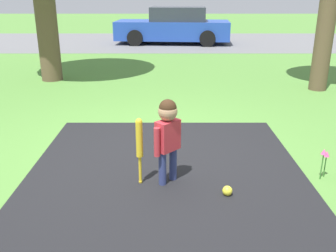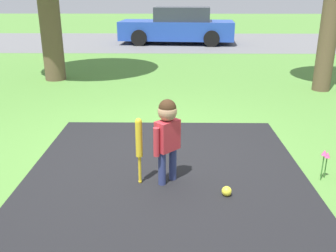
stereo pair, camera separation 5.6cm
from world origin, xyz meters
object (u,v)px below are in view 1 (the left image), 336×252
(baseball_bat, at_px, (140,142))
(parked_car, at_px, (174,27))
(child, at_px, (168,130))
(fire_hydrant, at_px, (46,46))
(sports_ball, at_px, (227,191))

(baseball_bat, bearing_deg, parked_car, 87.37)
(child, xyz_separation_m, parked_car, (0.22, 11.11, 0.04))
(baseball_bat, distance_m, fire_hydrant, 8.53)
(baseball_bat, distance_m, parked_car, 11.15)
(baseball_bat, xyz_separation_m, fire_hydrant, (-3.37, 7.84, -0.13))
(parked_car, bearing_deg, child, 93.30)
(parked_car, bearing_deg, baseball_bat, 91.82)
(baseball_bat, bearing_deg, fire_hydrant, 113.29)
(baseball_bat, bearing_deg, child, 5.86)
(child, distance_m, baseball_bat, 0.31)
(child, relative_size, parked_car, 0.21)
(sports_ball, height_order, fire_hydrant, fire_hydrant)
(child, height_order, parked_car, parked_car)
(sports_ball, distance_m, parked_car, 11.41)
(parked_car, bearing_deg, sports_ball, 96.28)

